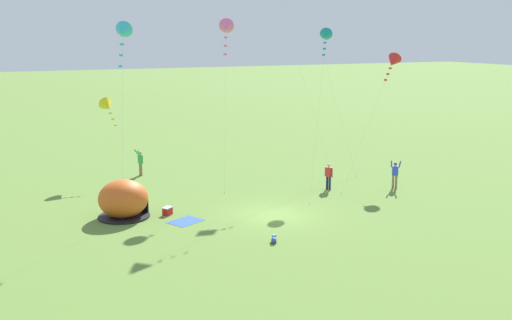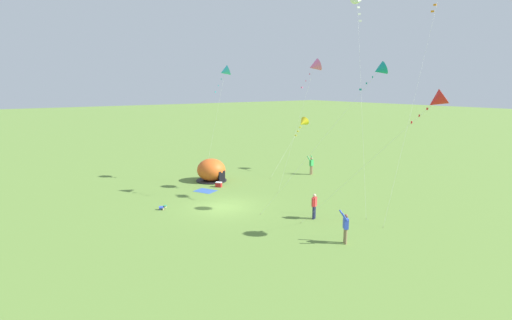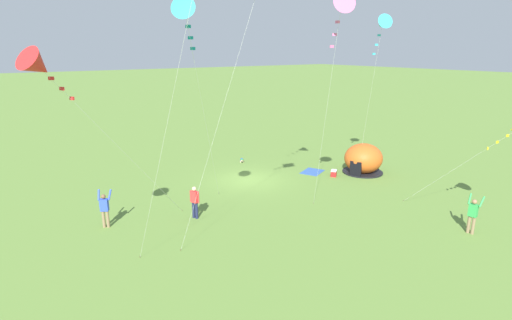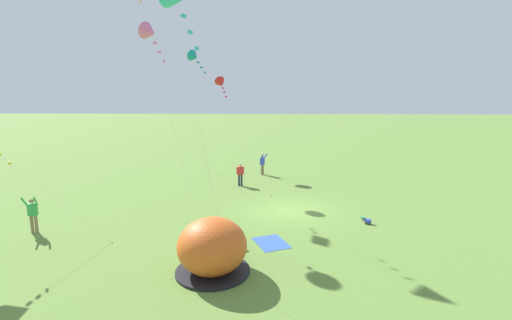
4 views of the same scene
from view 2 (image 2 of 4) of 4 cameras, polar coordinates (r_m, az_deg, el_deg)
ground_plane at (r=29.48m, az=-4.54°, el=-6.71°), size 300.00×300.00×0.00m
popup_tent at (r=37.14m, az=-6.40°, el=-1.50°), size 2.81×2.81×2.10m
picnic_blanket at (r=33.97m, az=-7.25°, el=-4.40°), size 2.09×1.90×0.01m
cooler_box at (r=35.10m, az=-5.36°, el=-3.50°), size 0.64×0.62×0.44m
toddler_crawling at (r=29.47m, az=-13.18°, el=-6.60°), size 0.42×0.54×0.32m
person_strolling at (r=26.90m, az=8.32°, el=-6.36°), size 0.37×0.55×1.72m
person_flying_kite at (r=23.16m, az=12.66°, el=-9.26°), size 0.72×0.66×1.89m
person_arms_raised at (r=39.98m, az=7.91°, el=-0.66°), size 0.53×0.67×1.89m
kite_yellow at (r=41.24m, az=6.70°, el=5.31°), size 1.60×5.61×5.59m
kite_pink at (r=32.64m, az=8.33°, el=13.11°), size 1.97×3.27×10.85m
kite_red at (r=23.57m, az=24.40°, el=7.71°), size 7.20×4.46×8.60m
kite_cyan at (r=36.38m, az=-4.49°, el=12.47°), size 1.55×2.53×10.53m
kite_teal at (r=27.30m, az=17.24°, el=12.19°), size 5.22×6.76×10.29m
kite_white at (r=31.44m, az=14.28°, el=21.28°), size 4.62×3.32×15.35m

